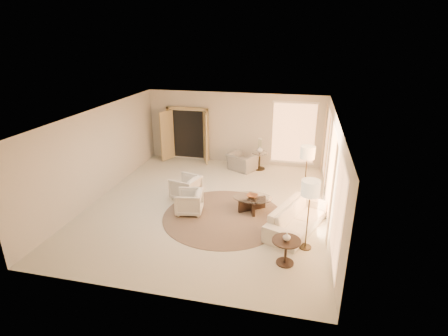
% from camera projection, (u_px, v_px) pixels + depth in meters
% --- Properties ---
extents(room, '(7.04, 8.04, 2.83)m').
position_uv_depth(room, '(208.00, 162.00, 10.12)').
color(room, beige).
rests_on(room, ground).
extents(windows_right, '(0.10, 6.40, 2.40)m').
position_uv_depth(windows_right, '(330.00, 172.00, 9.51)').
color(windows_right, '#FFAA66').
rests_on(windows_right, room).
extents(window_back_corner, '(1.70, 0.10, 2.40)m').
position_uv_depth(window_back_corner, '(294.00, 133.00, 13.26)').
color(window_back_corner, '#FFAA66').
rests_on(window_back_corner, room).
extents(curtains_right, '(0.06, 5.20, 2.60)m').
position_uv_depth(curtains_right, '(327.00, 163.00, 10.36)').
color(curtains_right, '#D3B689').
rests_on(curtains_right, room).
extents(french_doors, '(1.95, 0.66, 2.16)m').
position_uv_depth(french_doors, '(188.00, 135.00, 14.11)').
color(french_doors, tan).
rests_on(french_doors, room).
extents(area_rug, '(3.48, 3.48, 0.01)m').
position_uv_depth(area_rug, '(224.00, 216.00, 9.97)').
color(area_rug, '#433226').
rests_on(area_rug, room).
extents(sofa, '(1.69, 2.47, 0.67)m').
position_uv_depth(sofa, '(297.00, 218.00, 9.22)').
color(sofa, silver).
rests_on(sofa, room).
extents(armchair_left, '(0.92, 0.95, 0.81)m').
position_uv_depth(armchair_left, '(186.00, 186.00, 10.94)').
color(armchair_left, silver).
rests_on(armchair_left, room).
extents(armchair_right, '(0.79, 0.83, 0.75)m').
position_uv_depth(armchair_right, '(189.00, 201.00, 10.06)').
color(armchair_right, silver).
rests_on(armchair_right, room).
extents(accent_chair, '(1.17, 1.03, 0.86)m').
position_uv_depth(accent_chair, '(242.00, 159.00, 13.26)').
color(accent_chair, gray).
rests_on(accent_chair, room).
extents(coffee_table, '(1.47, 1.47, 0.42)m').
position_uv_depth(coffee_table, '(252.00, 202.00, 10.23)').
color(coffee_table, black).
rests_on(coffee_table, room).
extents(end_table, '(0.64, 0.64, 0.61)m').
position_uv_depth(end_table, '(286.00, 248.00, 7.78)').
color(end_table, black).
rests_on(end_table, room).
extents(side_table, '(0.58, 0.58, 0.68)m').
position_uv_depth(side_table, '(259.00, 159.00, 13.34)').
color(side_table, '#2C2518').
rests_on(side_table, room).
extents(floor_lamp_near, '(0.44, 0.44, 1.80)m').
position_uv_depth(floor_lamp_near, '(307.00, 155.00, 10.32)').
color(floor_lamp_near, '#2C2518').
rests_on(floor_lamp_near, room).
extents(floor_lamp_far, '(0.43, 0.43, 1.77)m').
position_uv_depth(floor_lamp_far, '(310.00, 191.00, 7.98)').
color(floor_lamp_far, '#2C2518').
rests_on(floor_lamp_far, room).
extents(bowl, '(0.39, 0.39, 0.08)m').
position_uv_depth(bowl, '(252.00, 196.00, 10.16)').
color(bowl, brown).
rests_on(bowl, coffee_table).
extents(end_vase, '(0.20, 0.20, 0.19)m').
position_uv_depth(end_vase, '(287.00, 237.00, 7.68)').
color(end_vase, silver).
rests_on(end_vase, end_table).
extents(side_vase, '(0.30, 0.30, 0.24)m').
position_uv_depth(side_vase, '(260.00, 150.00, 13.21)').
color(side_vase, silver).
rests_on(side_vase, side_table).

